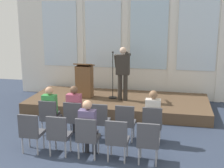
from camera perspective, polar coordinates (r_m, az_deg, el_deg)
name	(u,v)px	position (r m, az deg, el deg)	size (l,w,h in m)	color
rear_partition	(127,43)	(11.32, 2.81, 7.52)	(8.33, 0.14, 3.94)	silver
stage_platform	(118,103)	(10.25, 1.11, -3.60)	(5.83, 2.41, 0.34)	brown
speaker	(123,70)	(9.81, 2.00, 2.66)	(0.50, 0.69, 1.71)	#332D28
mic_stand	(113,88)	(10.16, 0.14, -0.76)	(0.28, 0.28, 1.55)	black
lectern	(84,81)	(10.30, -5.11, 0.62)	(0.60, 0.48, 1.16)	brown
chair_r0_c0	(50,115)	(8.17, -11.40, -5.65)	(0.46, 0.44, 0.94)	#99999E
audience_r0_c0	(51,108)	(8.19, -11.23, -4.29)	(0.36, 0.39, 1.28)	#2D2D33
chair_r0_c1	(74,117)	(7.95, -7.00, -6.03)	(0.46, 0.44, 0.94)	#99999E
audience_r0_c1	(75,108)	(7.95, -6.86, -4.45)	(0.36, 0.39, 1.33)	#2D2D33
chair_r0_c2	(99,119)	(7.77, -2.36, -6.40)	(0.46, 0.44, 0.94)	#99999E
chair_r0_c3	(125,121)	(7.64, 2.47, -6.74)	(0.46, 0.44, 0.94)	#99999E
chair_r0_c4	(152,122)	(7.58, 7.43, -7.04)	(0.46, 0.44, 0.94)	#99999E
audience_r0_c4	(153,114)	(7.59, 7.52, -5.42)	(0.36, 0.39, 1.32)	#2D2D33
chair_r1_c0	(31,131)	(7.26, -14.71, -8.29)	(0.46, 0.44, 0.94)	#99999E
chair_r1_c1	(59,133)	(7.01, -9.81, -8.85)	(0.46, 0.44, 0.94)	#99999E
chair_r1_c2	(87,135)	(6.81, -4.57, -9.38)	(0.46, 0.44, 0.94)	#99999E
audience_r1_c2	(88,125)	(6.81, -4.41, -7.62)	(0.36, 0.39, 1.31)	#2D2D33
chair_r1_c3	(117,138)	(6.66, 0.96, -9.85)	(0.46, 0.44, 0.94)	#99999E
chair_r1_c4	(148,140)	(6.58, 6.69, -10.24)	(0.46, 0.44, 0.94)	#99999E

